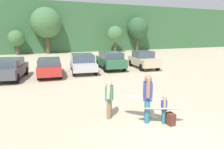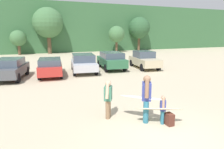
# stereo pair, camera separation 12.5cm
# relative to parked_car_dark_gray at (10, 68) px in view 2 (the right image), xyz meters

# --- Properties ---
(ground_plane) EXTENTS (120.00, 120.00, 0.00)m
(ground_plane) POSITION_rel_parked_car_dark_gray_xyz_m (5.66, -11.11, -0.82)
(ground_plane) COLOR #C1B293
(hillside_ridge) EXTENTS (108.00, 12.00, 8.44)m
(hillside_ridge) POSITION_rel_parked_car_dark_gray_xyz_m (5.66, 24.62, 3.40)
(hillside_ridge) COLOR #38663D
(hillside_ridge) RESTS_ON ground_plane
(tree_center_right) EXTENTS (2.39, 2.39, 3.74)m
(tree_center_right) POSITION_rel_parked_car_dark_gray_xyz_m (-0.38, 17.48, 1.69)
(tree_center_right) COLOR brown
(tree_center_right) RESTS_ON ground_plane
(tree_far_right) EXTENTS (4.76, 4.76, 7.28)m
(tree_far_right) POSITION_rel_parked_car_dark_gray_xyz_m (4.10, 17.73, 4.05)
(tree_far_right) COLOR brown
(tree_far_right) RESTS_ON ground_plane
(tree_far_left) EXTENTS (2.81, 2.81, 4.50)m
(tree_far_left) POSITION_rel_parked_car_dark_gray_xyz_m (15.21, 16.18, 2.25)
(tree_far_left) COLOR brown
(tree_far_left) RESTS_ON ground_plane
(tree_center) EXTENTS (3.98, 3.98, 6.23)m
(tree_center) POSITION_rel_parked_car_dark_gray_xyz_m (20.41, 17.60, 3.40)
(tree_center) COLOR brown
(tree_center) RESTS_ON ground_plane
(parked_car_dark_gray) EXTENTS (2.57, 4.38, 1.53)m
(parked_car_dark_gray) POSITION_rel_parked_car_dark_gray_xyz_m (0.00, 0.00, 0.00)
(parked_car_dark_gray) COLOR #4C4F54
(parked_car_dark_gray) RESTS_ON ground_plane
(parked_car_red) EXTENTS (2.14, 4.60, 1.44)m
(parked_car_red) POSITION_rel_parked_car_dark_gray_xyz_m (2.84, 0.13, -0.05)
(parked_car_red) COLOR #B72D28
(parked_car_red) RESTS_ON ground_plane
(parked_car_silver) EXTENTS (2.50, 4.58, 1.55)m
(parked_car_silver) POSITION_rel_parked_car_dark_gray_xyz_m (5.64, 0.69, 0.02)
(parked_car_silver) COLOR silver
(parked_car_silver) RESTS_ON ground_plane
(parked_car_forest_green) EXTENTS (2.27, 4.39, 1.60)m
(parked_car_forest_green) POSITION_rel_parked_car_dark_gray_xyz_m (8.38, 1.06, 0.05)
(parked_car_forest_green) COLOR #2D6642
(parked_car_forest_green) RESTS_ON ground_plane
(parked_car_champagne) EXTENTS (2.21, 4.33, 1.64)m
(parked_car_champagne) POSITION_rel_parked_car_dark_gray_xyz_m (11.53, 0.44, 0.01)
(parked_car_champagne) COLOR beige
(parked_car_champagne) RESTS_ON ground_plane
(person_adult) EXTENTS (0.51, 0.70, 1.81)m
(person_adult) POSITION_rel_parked_car_dark_gray_xyz_m (5.58, -9.81, 0.21)
(person_adult) COLOR teal
(person_adult) RESTS_ON ground_plane
(person_child) EXTENTS (0.30, 0.45, 1.08)m
(person_child) POSITION_rel_parked_car_dark_gray_xyz_m (6.07, -10.20, -0.21)
(person_child) COLOR teal
(person_child) RESTS_ON ground_plane
(person_companion) EXTENTS (0.45, 0.65, 1.54)m
(person_companion) POSITION_rel_parked_car_dark_gray_xyz_m (4.35, -8.97, 0.05)
(person_companion) COLOR #8C6B4C
(person_companion) RESTS_ON ground_plane
(surfboard_white) EXTENTS (1.65, 1.55, 0.16)m
(surfboard_white) POSITION_rel_parked_car_dark_gray_xyz_m (5.47, -9.67, 0.11)
(surfboard_white) COLOR white
(surfboard_cream) EXTENTS (1.82, 1.17, 0.25)m
(surfboard_cream) POSITION_rel_parked_car_dark_gray_xyz_m (5.92, -10.21, -0.23)
(surfboard_cream) COLOR beige
(backpack_dropped) EXTENTS (0.24, 0.34, 0.45)m
(backpack_dropped) POSITION_rel_parked_car_dark_gray_xyz_m (6.22, -10.43, -0.59)
(backpack_dropped) COLOR #592D23
(backpack_dropped) RESTS_ON ground_plane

